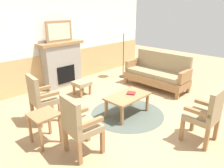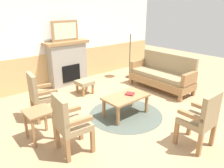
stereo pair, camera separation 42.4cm
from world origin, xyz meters
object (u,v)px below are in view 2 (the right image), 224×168
(armchair_near_fireplace, at_px, (69,122))
(framed_picture, at_px, (65,31))
(armchair_by_window_left, at_px, (40,94))
(floor_lamp_by_couch, at_px, (131,32))
(book_on_table, at_px, (130,94))
(fireplace, at_px, (68,63))
(side_table, at_px, (39,116))
(coffee_table, at_px, (126,98))
(footstool, at_px, (85,83))
(armchair_front_left, at_px, (201,118))
(couch, at_px, (162,75))

(armchair_near_fireplace, bearing_deg, framed_picture, 60.85)
(armchair_by_window_left, bearing_deg, floor_lamp_by_couch, 12.54)
(book_on_table, bearing_deg, fireplace, 91.44)
(framed_picture, distance_m, armchair_near_fireplace, 3.39)
(book_on_table, xyz_separation_m, side_table, (-1.86, 0.34, -0.02))
(coffee_table, bearing_deg, book_on_table, 0.35)
(footstool, height_order, side_table, side_table)
(floor_lamp_by_couch, bearing_deg, coffee_table, -136.70)
(armchair_front_left, xyz_separation_m, side_table, (-1.88, 1.92, -0.10))
(floor_lamp_by_couch, bearing_deg, couch, -92.39)
(side_table, bearing_deg, armchair_near_fireplace, -71.52)
(fireplace, distance_m, floor_lamp_by_couch, 2.13)
(framed_picture, bearing_deg, armchair_by_window_left, -134.97)
(floor_lamp_by_couch, bearing_deg, fireplace, 158.09)
(footstool, bearing_deg, fireplace, 87.23)
(couch, xyz_separation_m, floor_lamp_by_couch, (0.06, 1.33, 1.05))
(armchair_near_fireplace, bearing_deg, fireplace, 60.84)
(coffee_table, bearing_deg, footstool, 89.83)
(fireplace, distance_m, couch, 2.73)
(coffee_table, relative_size, book_on_table, 5.59)
(armchair_near_fireplace, relative_size, floor_lamp_by_couch, 0.58)
(armchair_near_fireplace, bearing_deg, coffee_table, 11.83)
(book_on_table, height_order, armchair_by_window_left, armchair_by_window_left)
(framed_picture, height_order, armchair_near_fireplace, framed_picture)
(fireplace, distance_m, book_on_table, 2.51)
(footstool, relative_size, side_table, 0.73)
(armchair_by_window_left, distance_m, floor_lamp_by_couch, 3.50)
(footstool, xyz_separation_m, armchair_by_window_left, (-1.42, -0.53, 0.25))
(side_table, bearing_deg, footstool, 35.04)
(fireplace, bearing_deg, armchair_by_window_left, -134.97)
(book_on_table, relative_size, armchair_near_fireplace, 0.18)
(framed_picture, distance_m, coffee_table, 2.77)
(floor_lamp_by_couch, bearing_deg, armchair_by_window_left, -167.46)
(couch, xyz_separation_m, footstool, (-1.82, 1.12, -0.11))
(floor_lamp_by_couch, bearing_deg, armchair_front_left, -117.47)
(coffee_table, distance_m, side_table, 1.78)
(footstool, bearing_deg, couch, -31.72)
(armchair_near_fireplace, distance_m, side_table, 0.70)
(fireplace, relative_size, book_on_table, 7.56)
(couch, height_order, side_table, couch)
(fireplace, bearing_deg, framed_picture, 90.00)
(armchair_by_window_left, bearing_deg, armchair_front_left, -59.30)
(book_on_table, height_order, footstool, book_on_table)
(side_table, bearing_deg, armchair_front_left, -45.54)
(fireplace, xyz_separation_m, framed_picture, (0.00, 0.00, 0.91))
(armchair_by_window_left, distance_m, side_table, 0.78)
(armchair_by_window_left, bearing_deg, framed_picture, 45.03)
(coffee_table, xyz_separation_m, side_table, (-1.75, 0.34, 0.05))
(coffee_table, bearing_deg, fireplace, 88.85)
(couch, bearing_deg, coffee_table, -166.33)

